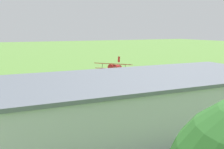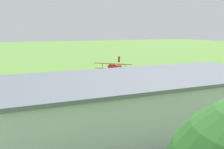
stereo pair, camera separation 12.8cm
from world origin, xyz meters
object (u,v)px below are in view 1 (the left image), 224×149
(biplane, at_px, (115,67))
(person_crossing_taxiway, at_px, (151,85))
(hangar, at_px, (146,100))
(person_by_parked_cars, at_px, (176,86))
(car_white, at_px, (163,83))
(car_blue, at_px, (16,98))

(biplane, relative_size, person_crossing_taxiway, 4.29)
(hangar, distance_m, person_by_parked_cars, 19.31)
(biplane, bearing_deg, hangar, 71.36)
(person_by_parked_cars, bearing_deg, car_white, -77.11)
(biplane, distance_m, car_blue, 23.61)
(car_blue, bearing_deg, person_crossing_taxiway, 177.17)
(biplane, xyz_separation_m, person_by_parked_cars, (-6.12, 13.21, -2.16))
(car_blue, bearing_deg, hangar, 129.04)
(car_white, height_order, person_by_parked_cars, person_by_parked_cars)
(car_blue, relative_size, person_by_parked_cars, 2.49)
(car_blue, distance_m, person_crossing_taxiway, 23.46)
(biplane, distance_m, car_white, 11.70)
(car_blue, bearing_deg, person_by_parked_cars, 172.82)
(hangar, distance_m, car_white, 20.93)
(biplane, bearing_deg, car_blue, 24.47)
(car_white, xyz_separation_m, car_blue, (26.82, -0.39, 0.06))
(hangar, height_order, person_crossing_taxiway, hangar)
(biplane, height_order, car_white, biplane)
(car_white, relative_size, person_crossing_taxiway, 2.41)
(biplane, relative_size, person_by_parked_cars, 4.42)
(car_blue, bearing_deg, biplane, -155.53)
(person_by_parked_cars, distance_m, person_crossing_taxiway, 4.70)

